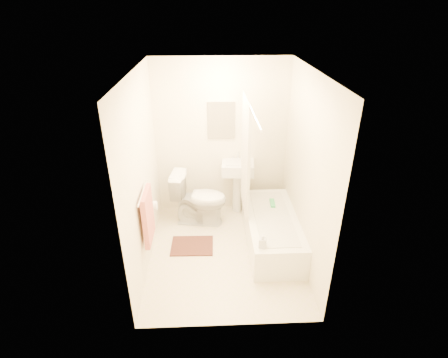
{
  "coord_description": "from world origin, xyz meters",
  "views": [
    {
      "loc": [
        -0.18,
        -3.78,
        3.07
      ],
      "look_at": [
        0.0,
        0.25,
        1.0
      ],
      "focal_mm": 28.0,
      "sensor_mm": 36.0,
      "label": 1
    }
  ],
  "objects_px": {
    "toilet": "(199,199)",
    "bathtub": "(272,230)",
    "soap_bottle": "(263,241)",
    "sink": "(238,185)",
    "bath_mat": "(192,246)"
  },
  "relations": [
    {
      "from": "sink",
      "to": "bath_mat",
      "type": "xyz_separation_m",
      "value": [
        -0.7,
        -0.91,
        -0.46
      ]
    },
    {
      "from": "toilet",
      "to": "sink",
      "type": "height_order",
      "value": "sink"
    },
    {
      "from": "bath_mat",
      "to": "bathtub",
      "type": "bearing_deg",
      "value": 1.77
    },
    {
      "from": "toilet",
      "to": "bathtub",
      "type": "distance_m",
      "value": 1.19
    },
    {
      "from": "sink",
      "to": "bathtub",
      "type": "bearing_deg",
      "value": -60.34
    },
    {
      "from": "toilet",
      "to": "soap_bottle",
      "type": "bearing_deg",
      "value": -139.19
    },
    {
      "from": "bath_mat",
      "to": "soap_bottle",
      "type": "xyz_separation_m",
      "value": [
        0.88,
        -0.61,
        0.51
      ]
    },
    {
      "from": "bathtub",
      "to": "toilet",
      "type": "bearing_deg",
      "value": 149.75
    },
    {
      "from": "sink",
      "to": "bath_mat",
      "type": "bearing_deg",
      "value": -123.24
    },
    {
      "from": "bathtub",
      "to": "soap_bottle",
      "type": "xyz_separation_m",
      "value": [
        -0.23,
        -0.64,
        0.31
      ]
    },
    {
      "from": "sink",
      "to": "bath_mat",
      "type": "distance_m",
      "value": 1.24
    },
    {
      "from": "bathtub",
      "to": "bath_mat",
      "type": "relative_size",
      "value": 2.67
    },
    {
      "from": "sink",
      "to": "bath_mat",
      "type": "height_order",
      "value": "sink"
    },
    {
      "from": "toilet",
      "to": "sink",
      "type": "relative_size",
      "value": 0.87
    },
    {
      "from": "toilet",
      "to": "soap_bottle",
      "type": "relative_size",
      "value": 4.65
    }
  ]
}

